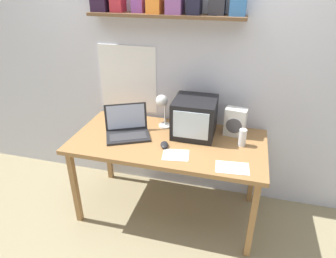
{
  "coord_description": "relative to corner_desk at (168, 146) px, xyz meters",
  "views": [
    {
      "loc": [
        0.55,
        -2.06,
        1.96
      ],
      "look_at": [
        0.0,
        0.0,
        0.85
      ],
      "focal_mm": 32.0,
      "sensor_mm": 36.0,
      "label": 1
    }
  ],
  "objects": [
    {
      "name": "corner_desk",
      "position": [
        0.0,
        0.0,
        0.0
      ],
      "size": [
        1.58,
        0.78,
        0.75
      ],
      "color": "#9F7040",
      "rests_on": "ground_plane"
    },
    {
      "name": "juice_glass",
      "position": [
        0.59,
        0.07,
        0.12
      ],
      "size": [
        0.06,
        0.06,
        0.14
      ],
      "color": "white",
      "rests_on": "corner_desk"
    },
    {
      "name": "ground_plane",
      "position": [
        0.0,
        0.0,
        -0.68
      ],
      "size": [
        12.0,
        12.0,
        0.0
      ],
      "primitive_type": "plane",
      "color": "gray"
    },
    {
      "name": "desk_lamp",
      "position": [
        -0.1,
        0.18,
        0.28
      ],
      "size": [
        0.12,
        0.17,
        0.32
      ],
      "rotation": [
        0.0,
        0.0,
        -0.19
      ],
      "color": "silver",
      "rests_on": "corner_desk"
    },
    {
      "name": "computer_mouse",
      "position": [
        0.0,
        -0.11,
        0.08
      ],
      "size": [
        0.09,
        0.12,
        0.03
      ],
      "rotation": [
        0.0,
        0.0,
        0.29
      ],
      "color": "#232326",
      "rests_on": "corner_desk"
    },
    {
      "name": "space_heater",
      "position": [
        0.52,
        0.23,
        0.18
      ],
      "size": [
        0.19,
        0.13,
        0.24
      ],
      "rotation": [
        0.0,
        0.0,
        -0.14
      ],
      "color": "silver",
      "rests_on": "corner_desk"
    },
    {
      "name": "open_notebook",
      "position": [
        0.54,
        -0.27,
        0.06
      ],
      "size": [
        0.25,
        0.17,
        0.0
      ],
      "rotation": [
        0.0,
        0.0,
        0.1
      ],
      "color": "white",
      "rests_on": "corner_desk"
    },
    {
      "name": "crt_monitor",
      "position": [
        0.19,
        0.16,
        0.22
      ],
      "size": [
        0.34,
        0.36,
        0.31
      ],
      "rotation": [
        0.0,
        0.0,
        0.01
      ],
      "color": "black",
      "rests_on": "corner_desk"
    },
    {
      "name": "back_wall",
      "position": [
        -0.01,
        0.44,
        0.63
      ],
      "size": [
        5.6,
        0.24,
        2.6
      ],
      "color": "silver",
      "rests_on": "ground_plane"
    },
    {
      "name": "laptop",
      "position": [
        -0.36,
        0.01,
        0.12
      ],
      "size": [
        0.43,
        0.39,
        0.24
      ],
      "rotation": [
        0.0,
        0.0,
        0.46
      ],
      "color": "#232326",
      "rests_on": "corner_desk"
    },
    {
      "name": "printed_handout",
      "position": [
        0.12,
        -0.21,
        0.06
      ],
      "size": [
        0.22,
        0.19,
        0.0
      ],
      "rotation": [
        0.0,
        0.0,
        0.16
      ],
      "color": "white",
      "rests_on": "corner_desk"
    }
  ]
}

